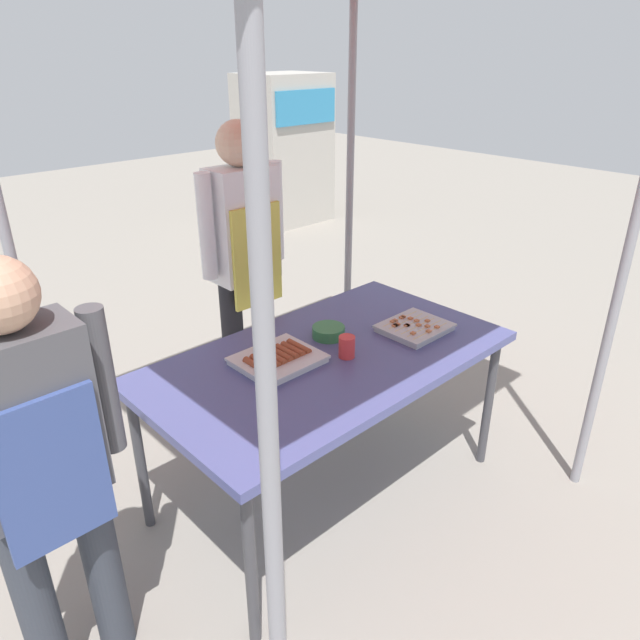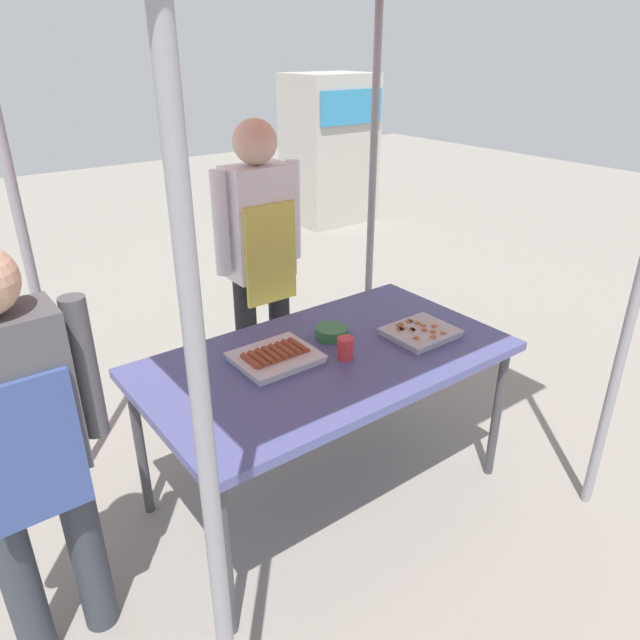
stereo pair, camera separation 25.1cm
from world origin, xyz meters
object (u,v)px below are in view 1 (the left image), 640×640
(tray_meat_skewers, at_px, (414,327))
(drink_cup_near_edge, at_px, (347,347))
(vendor_woman, at_px, (245,252))
(customer_nearby, at_px, (40,460))
(neighbor_stall_left, at_px, (284,150))
(condiment_bowl, at_px, (328,332))
(tray_grilled_sausages, at_px, (278,359))
(stall_table, at_px, (328,365))

(tray_meat_skewers, distance_m, drink_cup_near_edge, 0.42)
(vendor_woman, distance_m, customer_nearby, 1.64)
(drink_cup_near_edge, relative_size, customer_nearby, 0.06)
(drink_cup_near_edge, relative_size, neighbor_stall_left, 0.06)
(tray_meat_skewers, bearing_deg, vendor_woman, 107.27)
(drink_cup_near_edge, bearing_deg, vendor_woman, 81.86)
(drink_cup_near_edge, bearing_deg, tray_meat_skewers, -5.97)
(condiment_bowl, xyz_separation_m, drink_cup_near_edge, (-0.07, -0.19, 0.02))
(condiment_bowl, relative_size, drink_cup_near_edge, 1.56)
(tray_grilled_sausages, xyz_separation_m, drink_cup_near_edge, (0.25, -0.16, 0.03))
(customer_nearby, height_order, neighbor_stall_left, neighbor_stall_left)
(neighbor_stall_left, bearing_deg, tray_meat_skewers, -122.69)
(drink_cup_near_edge, distance_m, customer_nearby, 1.27)
(drink_cup_near_edge, bearing_deg, neighbor_stall_left, 52.99)
(stall_table, bearing_deg, tray_grilled_sausages, 156.23)
(tray_grilled_sausages, height_order, neighbor_stall_left, neighbor_stall_left)
(customer_nearby, bearing_deg, stall_table, 2.68)
(tray_meat_skewers, distance_m, customer_nearby, 1.68)
(tray_grilled_sausages, distance_m, tray_meat_skewers, 0.70)
(tray_grilled_sausages, xyz_separation_m, condiment_bowl, (0.33, 0.03, 0.00))
(tray_meat_skewers, height_order, drink_cup_near_edge, drink_cup_near_edge)
(customer_nearby, bearing_deg, tray_grilled_sausages, 8.30)
(condiment_bowl, bearing_deg, vendor_woman, 85.74)
(tray_meat_skewers, height_order, vendor_woman, vendor_woman)
(condiment_bowl, bearing_deg, tray_meat_skewers, -34.54)
(vendor_woman, bearing_deg, drink_cup_near_edge, 81.86)
(customer_nearby, bearing_deg, drink_cup_near_edge, -0.46)
(tray_meat_skewers, bearing_deg, customer_nearby, 178.18)
(tray_grilled_sausages, bearing_deg, tray_meat_skewers, -16.82)
(tray_meat_skewers, xyz_separation_m, neighbor_stall_left, (2.54, 3.97, 0.08))
(tray_grilled_sausages, distance_m, vendor_woman, 0.84)
(drink_cup_near_edge, xyz_separation_m, neighbor_stall_left, (2.96, 3.92, 0.05))
(tray_grilled_sausages, relative_size, customer_nearby, 0.23)
(stall_table, bearing_deg, tray_meat_skewers, -13.51)
(neighbor_stall_left, bearing_deg, drink_cup_near_edge, -127.01)
(stall_table, xyz_separation_m, condiment_bowl, (0.12, 0.12, 0.08))
(condiment_bowl, bearing_deg, customer_nearby, -172.39)
(stall_table, xyz_separation_m, neighbor_stall_left, (3.00, 3.86, 0.15))
(stall_table, bearing_deg, customer_nearby, -177.32)
(neighbor_stall_left, bearing_deg, customer_nearby, -137.19)
(tray_grilled_sausages, xyz_separation_m, neighbor_stall_left, (3.21, 3.76, 0.07))
(stall_table, distance_m, neighbor_stall_left, 4.89)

